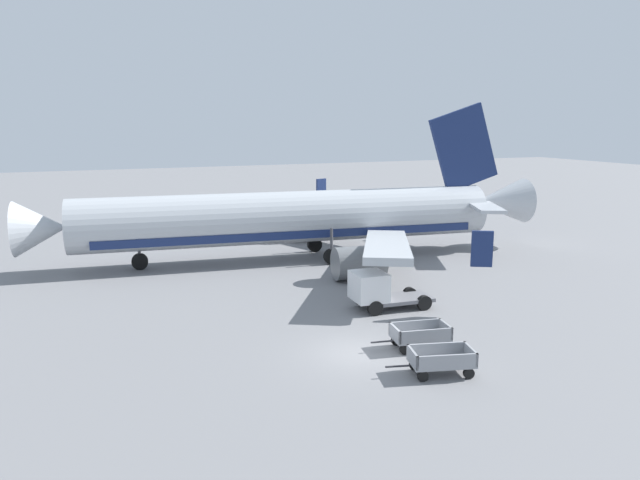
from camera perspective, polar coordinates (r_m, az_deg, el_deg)
ground_plane at (r=27.23m, az=3.84°, el=-10.48°), size 220.00×220.00×0.00m
airplane at (r=44.29m, az=-1.57°, el=2.09°), size 37.66×30.31×11.34m
baggage_cart_nearest at (r=25.31m, az=11.24°, el=-10.93°), size 3.62×1.99×1.07m
baggage_cart_second_in_row at (r=27.89m, az=9.32°, el=-8.75°), size 3.62×1.82×1.07m
service_truck_beside_carts at (r=32.85m, az=5.36°, el=-4.67°), size 4.49×2.26×2.10m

